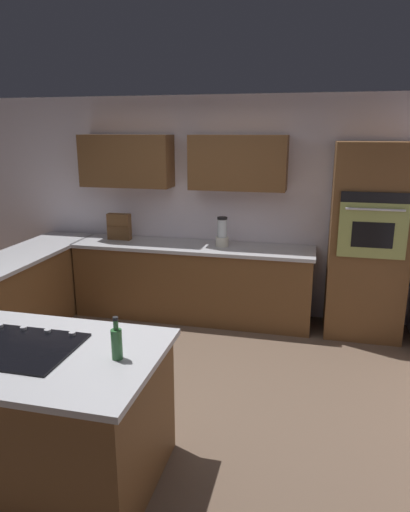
% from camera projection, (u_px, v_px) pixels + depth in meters
% --- Properties ---
extents(ground_plane, '(14.00, 14.00, 0.00)m').
position_uv_depth(ground_plane, '(153.00, 392.00, 4.03)').
color(ground_plane, brown).
extents(wall_back, '(6.00, 0.44, 2.60)m').
position_uv_depth(wall_back, '(202.00, 197.00, 5.60)').
color(wall_back, silver).
rests_on(wall_back, ground).
extents(lower_cabinets_back, '(2.80, 0.60, 0.86)m').
position_uv_depth(lower_cabinets_back, '(193.00, 283.00, 5.55)').
color(lower_cabinets_back, brown).
rests_on(lower_cabinets_back, ground).
extents(countertop_back, '(2.84, 0.64, 0.04)m').
position_uv_depth(countertop_back, '(192.00, 247.00, 5.44)').
color(countertop_back, '#B2B2B7').
rests_on(countertop_back, lower_cabinets_back).
extents(lower_cabinets_side, '(0.60, 2.90, 0.86)m').
position_uv_depth(lower_cabinets_side, '(5.00, 305.00, 4.84)').
color(lower_cabinets_side, brown).
rests_on(lower_cabinets_side, ground).
extents(countertop_side, '(0.64, 2.94, 0.04)m').
position_uv_depth(countertop_side, '(0.00, 264.00, 4.72)').
color(countertop_side, '#B2B2B7').
rests_on(countertop_side, lower_cabinets_side).
extents(island_base, '(1.76, 0.96, 0.86)m').
position_uv_depth(island_base, '(22.00, 414.00, 2.98)').
color(island_base, brown).
rests_on(island_base, ground).
extents(island_top, '(1.84, 1.04, 0.04)m').
position_uv_depth(island_top, '(15.00, 351.00, 2.87)').
color(island_top, '#B2B2B7').
rests_on(island_top, island_base).
extents(wall_oven, '(0.80, 0.66, 2.09)m').
position_uv_depth(wall_oven, '(368.00, 242.00, 4.95)').
color(wall_oven, brown).
rests_on(wall_oven, ground).
extents(cooktop, '(0.76, 0.56, 0.03)m').
position_uv_depth(cooktop, '(15.00, 347.00, 2.86)').
color(cooktop, black).
rests_on(cooktop, island_top).
extents(blender, '(0.15, 0.15, 0.34)m').
position_uv_depth(blender, '(222.00, 234.00, 5.34)').
color(blender, beige).
rests_on(blender, countertop_back).
extents(spice_rack, '(0.28, 0.11, 0.32)m').
position_uv_depth(spice_rack, '(119.00, 227.00, 5.68)').
color(spice_rack, brown).
rests_on(spice_rack, countertop_back).
extents(second_bottle, '(0.07, 0.07, 0.26)m').
position_uv_depth(second_bottle, '(117.00, 343.00, 2.70)').
color(second_bottle, '#336B38').
rests_on(second_bottle, island_top).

